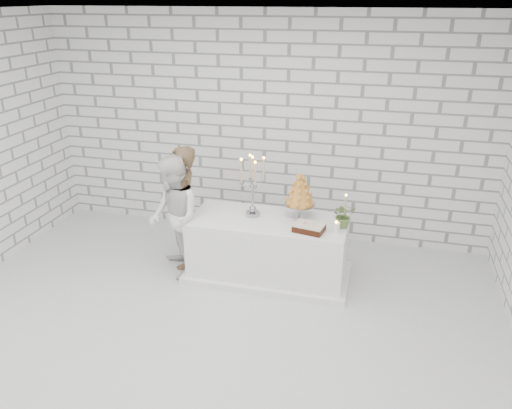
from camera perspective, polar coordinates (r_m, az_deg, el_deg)
name	(u,v)px	position (r m, az deg, el deg)	size (l,w,h in m)	color
ground	(205,335)	(5.20, -5.85, -14.55)	(6.00, 5.00, 0.01)	silver
ceiling	(189,15)	(4.14, -7.61, 20.59)	(6.00, 5.00, 0.01)	white
wall_back	(264,128)	(6.74, 0.95, 8.68)	(6.00, 0.01, 3.00)	white
cake_table	(268,248)	(5.94, 1.41, -4.98)	(1.80, 0.80, 0.75)	white
groom	(183,208)	(6.10, -8.28, -0.39)	(0.56, 0.37, 1.53)	#3F2D1C
bride	(174,217)	(5.94, -9.31, -1.46)	(0.71, 0.56, 1.47)	white
candelabra	(253,186)	(5.73, -0.39, 2.08)	(0.30, 0.30, 0.73)	#94949D
croquembouche	(300,195)	(5.74, 5.02, 1.04)	(0.36, 0.36, 0.55)	#B7722B
chocolate_cake	(309,228)	(5.51, 6.05, -2.63)	(0.32, 0.23, 0.08)	black
pillar_candle	(336,228)	(5.50, 9.10, -2.61)	(0.08, 0.08, 0.12)	white
extra_taper	(345,209)	(5.73, 10.09, -0.53)	(0.06, 0.06, 0.32)	#CAB395
flowers	(344,215)	(5.62, 9.95, -1.21)	(0.26, 0.22, 0.29)	#4A632A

